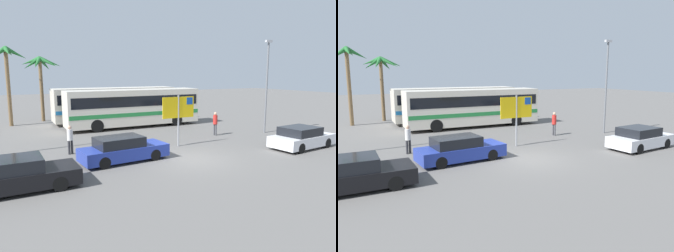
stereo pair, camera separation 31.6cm
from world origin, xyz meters
TOP-DOWN VIEW (x-y plane):
  - ground at (0.00, 0.00)m, footprint 120.00×120.00m
  - bus_front_coach at (1.13, 11.07)m, footprint 11.31×2.54m
  - bus_rear_coach at (0.74, 14.75)m, footprint 11.31×2.54m
  - ferry_sign at (0.93, 2.95)m, footprint 2.20×0.12m
  - car_black at (-8.50, -0.86)m, footprint 4.61×1.98m
  - car_white at (7.33, -0.95)m, footprint 4.41×2.26m
  - car_blue at (-3.38, 1.24)m, footprint 4.69×2.16m
  - pedestrian_by_bus at (5.02, 4.77)m, footprint 0.32×0.32m
  - pedestrian_crossing_lot at (-5.51, 4.04)m, footprint 0.32×0.32m
  - lamp_post_right_side at (9.02, 3.87)m, footprint 0.56×0.20m
  - palm_tree_seaside at (-8.17, 16.45)m, footprint 3.13×3.51m
  - palm_tree_inland at (-5.34, 18.14)m, footprint 3.59×3.72m

SIDE VIEW (x-z plane):
  - ground at x=0.00m, z-range 0.00..0.00m
  - car_blue at x=-3.38m, z-range -0.03..1.30m
  - car_white at x=7.33m, z-range -0.03..1.30m
  - car_black at x=-8.50m, z-range -0.03..1.30m
  - pedestrian_crossing_lot at x=-5.51m, z-range 0.14..1.79m
  - pedestrian_by_bus at x=5.02m, z-range 0.16..1.88m
  - bus_front_coach at x=1.13m, z-range 0.20..3.37m
  - bus_rear_coach at x=0.74m, z-range 0.20..3.37m
  - ferry_sign at x=0.93m, z-range 0.73..3.93m
  - lamp_post_right_side at x=9.02m, z-range 0.32..7.26m
  - palm_tree_inland at x=-5.34m, z-range 1.96..8.04m
  - palm_tree_seaside at x=-8.17m, z-range 2.00..8.78m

